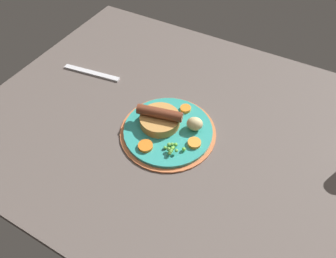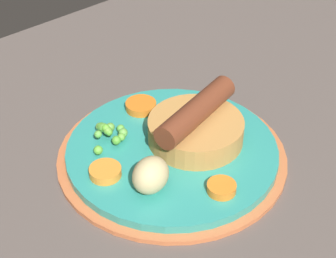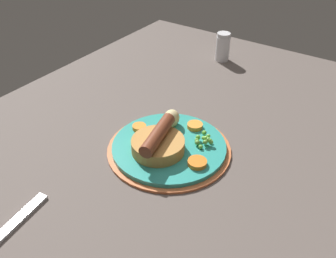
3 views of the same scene
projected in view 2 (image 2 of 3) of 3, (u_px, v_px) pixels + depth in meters
dining_table at (171, 210)px, 54.96cm from camera, size 110.00×80.00×3.00cm
dinner_plate at (172, 154)px, 58.55cm from camera, size 23.93×23.93×1.40cm
sausage_pudding at (196, 126)px, 57.94cm from camera, size 11.50×10.00×5.01cm
pea_pile at (109, 133)px, 58.45cm from camera, size 4.97×3.79×1.83cm
potato_chunk_0 at (151, 175)px, 52.10cm from camera, size 4.76×4.30×3.51cm
carrot_slice_0 at (105, 172)px, 54.41cm from camera, size 3.73×3.73×0.91cm
carrot_slice_1 at (222, 188)px, 52.64cm from camera, size 3.91×3.91×0.87cm
carrot_slice_2 at (141, 106)px, 63.21cm from camera, size 4.87×4.87×0.87cm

